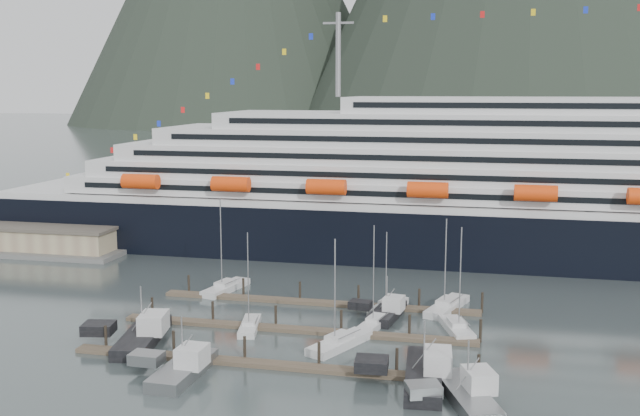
# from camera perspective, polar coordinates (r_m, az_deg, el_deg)

# --- Properties ---
(ground) EXTENTS (1600.00, 1600.00, 0.00)m
(ground) POSITION_cam_1_polar(r_m,az_deg,el_deg) (96.66, 0.55, -10.13)
(ground) COLOR #44504F
(ground) RESTS_ON ground
(cruise_ship) EXTENTS (210.00, 30.40, 50.30)m
(cruise_ship) POSITION_cam_1_polar(r_m,az_deg,el_deg) (145.82, 16.95, 0.88)
(cruise_ship) COLOR black
(cruise_ship) RESTS_ON ground
(warehouse) EXTENTS (46.00, 20.00, 5.80)m
(warehouse) POSITION_cam_1_polar(r_m,az_deg,el_deg) (162.70, -21.58, -2.04)
(warehouse) COLOR #595956
(warehouse) RESTS_ON ground
(dock_near) EXTENTS (48.18, 2.28, 3.20)m
(dock_near) POSITION_cam_1_polar(r_m,az_deg,el_deg) (88.70, -4.05, -11.74)
(dock_near) COLOR #4D4132
(dock_near) RESTS_ON ground
(dock_mid) EXTENTS (48.18, 2.28, 3.20)m
(dock_mid) POSITION_cam_1_polar(r_m,az_deg,el_deg) (100.48, -1.85, -9.20)
(dock_mid) COLOR #4D4132
(dock_mid) RESTS_ON ground
(dock_far) EXTENTS (48.18, 2.28, 3.20)m
(dock_far) POSITION_cam_1_polar(r_m,az_deg,el_deg) (112.53, -0.15, -7.18)
(dock_far) COLOR #4D4132
(dock_far) RESTS_ON ground
(sailboat_b) EXTENTS (3.89, 8.87, 13.69)m
(sailboat_b) POSITION_cam_1_polar(r_m,az_deg,el_deg) (101.65, -5.38, -8.95)
(sailboat_b) COLOR silver
(sailboat_b) RESTS_ON ground
(sailboat_c) EXTENTS (6.94, 10.72, 14.42)m
(sailboat_c) POSITION_cam_1_polar(r_m,az_deg,el_deg) (94.58, 1.51, -10.29)
(sailboat_c) COLOR silver
(sailboat_c) RESTS_ON ground
(sailboat_d) EXTENTS (4.23, 9.90, 14.36)m
(sailboat_d) POSITION_cam_1_polar(r_m,az_deg,el_deg) (102.98, 4.25, -8.70)
(sailboat_d) COLOR silver
(sailboat_d) RESTS_ON ground
(sailboat_e) EXTENTS (5.00, 10.98, 15.52)m
(sailboat_e) POSITION_cam_1_polar(r_m,az_deg,el_deg) (120.59, -7.20, -6.08)
(sailboat_e) COLOR silver
(sailboat_e) RESTS_ON ground
(sailboat_f) EXTENTS (5.16, 9.16, 12.07)m
(sailboat_f) POSITION_cam_1_polar(r_m,az_deg,el_deg) (110.31, 5.23, -7.50)
(sailboat_f) COLOR silver
(sailboat_f) RESTS_ON ground
(sailboat_g) EXTENTS (6.14, 11.91, 14.14)m
(sailboat_g) POSITION_cam_1_polar(r_m,az_deg,el_deg) (111.24, 9.66, -7.44)
(sailboat_g) COLOR silver
(sailboat_g) RESTS_ON ground
(sailboat_h) EXTENTS (5.37, 9.50, 14.70)m
(sailboat_h) POSITION_cam_1_polar(r_m,az_deg,el_deg) (101.78, 10.38, -9.03)
(sailboat_h) COLOR silver
(sailboat_h) RESTS_ON ground
(trawler_a) EXTENTS (11.06, 15.16, 8.10)m
(trawler_a) POSITION_cam_1_polar(r_m,az_deg,el_deg) (98.65, -13.48, -9.38)
(trawler_a) COLOR black
(trawler_a) RESTS_ON ground
(trawler_b) EXTENTS (8.94, 11.74, 7.59)m
(trawler_b) POSITION_cam_1_polar(r_m,az_deg,el_deg) (86.81, -10.49, -11.89)
(trawler_b) COLOR gray
(trawler_b) RESTS_ON ground
(trawler_c) EXTENTS (10.81, 15.28, 7.69)m
(trawler_c) POSITION_cam_1_polar(r_m,az_deg,el_deg) (84.68, 7.77, -12.37)
(trawler_c) COLOR black
(trawler_c) RESTS_ON ground
(trawler_d) EXTENTS (10.25, 12.66, 7.24)m
(trawler_d) POSITION_cam_1_polar(r_m,az_deg,el_deg) (80.29, 11.04, -13.71)
(trawler_d) COLOR gray
(trawler_d) RESTS_ON ground
(trawler_e) EXTENTS (8.02, 10.51, 6.58)m
(trawler_e) POSITION_cam_1_polar(r_m,az_deg,el_deg) (106.38, 5.04, -7.87)
(trawler_e) COLOR black
(trawler_e) RESTS_ON ground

